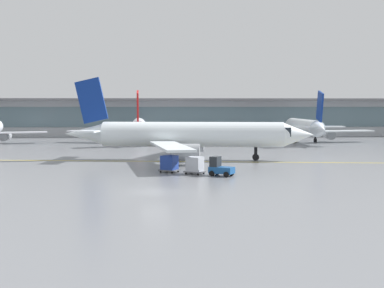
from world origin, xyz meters
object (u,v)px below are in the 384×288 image
object	(u,v)px
taxiing_regional_jet	(189,135)
cargo_dolly_trailing	(169,163)
gate_airplane_2	(139,127)
baggage_tug	(220,168)
cargo_dolly_lead	(195,165)
gate_airplane_3	(304,127)

from	to	relation	value
taxiing_regional_jet	cargo_dolly_trailing	distance (m)	13.60
gate_airplane_2	baggage_tug	xyz separation A→B (m)	(12.36, -52.89, -2.30)
baggage_tug	cargo_dolly_lead	bearing A→B (deg)	180.00
gate_airplane_2	cargo_dolly_trailing	size ratio (longest dim) A/B	12.26
baggage_tug	cargo_dolly_lead	xyz separation A→B (m)	(-2.64, 1.52, 0.16)
baggage_tug	gate_airplane_3	bearing A→B (deg)	96.05
taxiing_regional_jet	cargo_dolly_lead	size ratio (longest dim) A/B	13.48
taxiing_regional_jet	baggage_tug	distance (m)	16.70
gate_airplane_2	gate_airplane_3	world-z (taller)	gate_airplane_2
gate_airplane_3	taxiing_regional_jet	xyz separation A→B (m)	(-25.71, -35.43, 0.33)
taxiing_regional_jet	cargo_dolly_trailing	world-z (taller)	taxiing_regional_jet
taxiing_regional_jet	gate_airplane_2	bearing A→B (deg)	110.76
cargo_dolly_lead	gate_airplane_3	bearing A→B (deg)	92.96
gate_airplane_2	gate_airplane_3	distance (m)	35.33
cargo_dolly_lead	cargo_dolly_trailing	distance (m)	3.27
baggage_tug	cargo_dolly_lead	distance (m)	3.05
gate_airplane_2	cargo_dolly_lead	bearing A→B (deg)	-172.71
baggage_tug	cargo_dolly_trailing	bearing A→B (deg)	180.00
baggage_tug	cargo_dolly_trailing	size ratio (longest dim) A/B	1.13
gate_airplane_3	baggage_tug	bearing A→B (deg)	157.65
gate_airplane_2	taxiing_regional_jet	bearing A→B (deg)	-168.74
taxiing_regional_jet	baggage_tug	bearing A→B (deg)	-74.27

